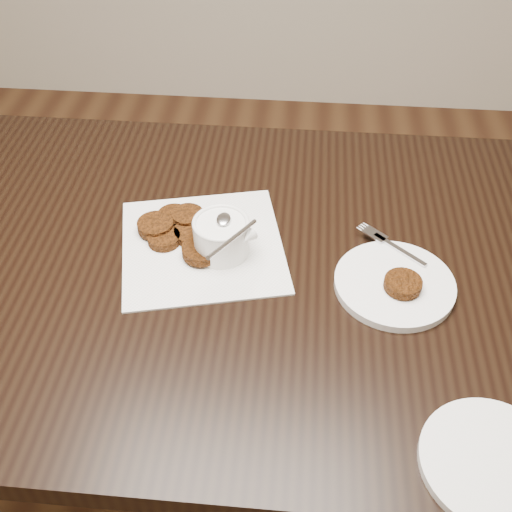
# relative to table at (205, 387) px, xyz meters

# --- Properties ---
(table) EXTENTS (1.30, 0.83, 0.75)m
(table) POSITION_rel_table_xyz_m (0.00, 0.00, 0.00)
(table) COLOR black
(table) RESTS_ON floor
(napkin) EXTENTS (0.33, 0.33, 0.00)m
(napkin) POSITION_rel_table_xyz_m (0.01, 0.03, 0.38)
(napkin) COLOR white
(napkin) RESTS_ON table
(sauce_ramekin) EXTENTS (0.13, 0.13, 0.13)m
(sauce_ramekin) POSITION_rel_table_xyz_m (0.05, 0.02, 0.44)
(sauce_ramekin) COLOR white
(sauce_ramekin) RESTS_ON napkin
(patty_cluster) EXTENTS (0.27, 0.27, 0.02)m
(patty_cluster) POSITION_rel_table_xyz_m (-0.03, 0.06, 0.39)
(patty_cluster) COLOR #672F0D
(patty_cluster) RESTS_ON napkin
(plate_with_patty) EXTENTS (0.27, 0.27, 0.03)m
(plate_with_patty) POSITION_rel_table_xyz_m (0.33, -0.04, 0.39)
(plate_with_patty) COLOR white
(plate_with_patty) RESTS_ON table
(plate_empty) EXTENTS (0.20, 0.20, 0.01)m
(plate_empty) POSITION_rel_table_xyz_m (0.43, -0.34, 0.38)
(plate_empty) COLOR white
(plate_empty) RESTS_ON table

